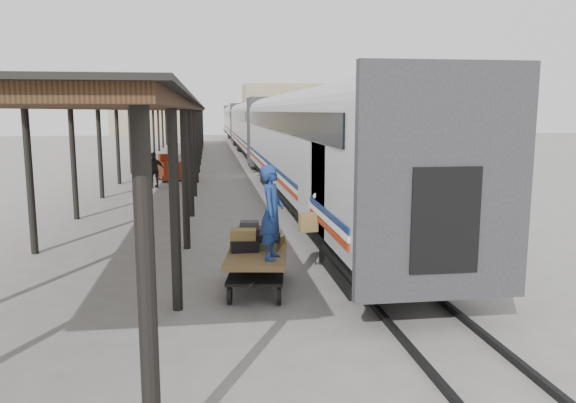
{
  "coord_description": "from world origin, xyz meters",
  "views": [
    {
      "loc": [
        -0.68,
        -12.73,
        3.85
      ],
      "look_at": [
        1.18,
        0.46,
        1.7
      ],
      "focal_mm": 35.0,
      "sensor_mm": 36.0,
      "label": 1
    }
  ],
  "objects_px": {
    "porter": "(272,212)",
    "pedestrian": "(154,170)",
    "baggage_cart": "(257,261)",
    "luggage_tug": "(169,169)"
  },
  "relations": [
    {
      "from": "porter",
      "to": "pedestrian",
      "type": "relative_size",
      "value": 1.06
    },
    {
      "from": "baggage_cart",
      "to": "pedestrian",
      "type": "relative_size",
      "value": 1.41
    },
    {
      "from": "baggage_cart",
      "to": "luggage_tug",
      "type": "distance_m",
      "value": 20.29
    },
    {
      "from": "luggage_tug",
      "to": "porter",
      "type": "relative_size",
      "value": 0.96
    },
    {
      "from": "porter",
      "to": "luggage_tug",
      "type": "bearing_deg",
      "value": 28.99
    },
    {
      "from": "baggage_cart",
      "to": "luggage_tug",
      "type": "xyz_separation_m",
      "value": [
        -3.2,
        20.03,
        0.02
      ]
    },
    {
      "from": "pedestrian",
      "to": "porter",
      "type": "bearing_deg",
      "value": 78.74
    },
    {
      "from": "baggage_cart",
      "to": "porter",
      "type": "relative_size",
      "value": 1.33
    },
    {
      "from": "baggage_cart",
      "to": "porter",
      "type": "height_order",
      "value": "porter"
    },
    {
      "from": "luggage_tug",
      "to": "pedestrian",
      "type": "xyz_separation_m",
      "value": [
        -0.53,
        -2.97,
        0.24
      ]
    }
  ]
}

